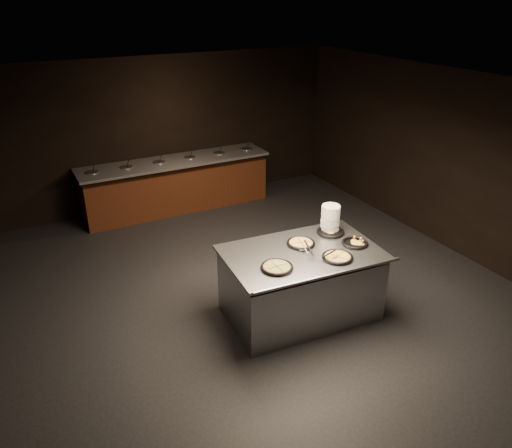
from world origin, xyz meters
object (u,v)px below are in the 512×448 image
at_px(serving_counter, 300,285).
at_px(pan_cheese_whole, 301,243).
at_px(pan_veggie_whole, 277,267).
at_px(plate_stack, 330,218).

distance_m(serving_counter, pan_cheese_whole, 0.55).
bearing_deg(serving_counter, pan_veggie_whole, -151.77).
xyz_separation_m(serving_counter, pan_veggie_whole, (-0.50, -0.22, 0.52)).
xyz_separation_m(serving_counter, pan_cheese_whole, (0.09, 0.17, 0.52)).
bearing_deg(plate_stack, serving_counter, -152.12).
relative_size(serving_counter, pan_veggie_whole, 5.20).
bearing_deg(pan_veggie_whole, pan_cheese_whole, 33.75).
xyz_separation_m(plate_stack, pan_cheese_whole, (-0.59, -0.19, -0.16)).
height_order(plate_stack, pan_cheese_whole, plate_stack).
height_order(plate_stack, pan_veggie_whole, plate_stack).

